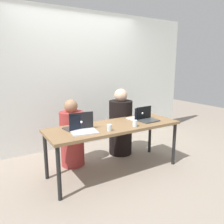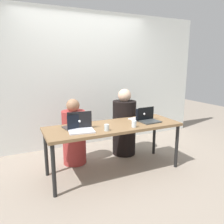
{
  "view_description": "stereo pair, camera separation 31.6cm",
  "coord_description": "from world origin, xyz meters",
  "px_view_note": "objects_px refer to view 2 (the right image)",
  "views": [
    {
      "loc": [
        -1.59,
        -2.59,
        1.57
      ],
      "look_at": [
        0.0,
        0.07,
        0.9
      ],
      "focal_mm": 35.0,
      "sensor_mm": 36.0,
      "label": 1
    },
    {
      "loc": [
        -1.31,
        -2.73,
        1.57
      ],
      "look_at": [
        0.0,
        0.07,
        0.9
      ],
      "focal_mm": 35.0,
      "sensor_mm": 36.0,
      "label": 2
    }
  ],
  "objects_px": {
    "laptop_front_right": "(149,119)",
    "water_glass_right": "(134,124)",
    "water_glass_left": "(107,128)",
    "laptop_front_left": "(81,127)",
    "person_on_right": "(124,126)",
    "laptop_back_left": "(77,125)",
    "laptop_back_right": "(141,117)",
    "person_on_left": "(74,135)"
  },
  "relations": [
    {
      "from": "laptop_back_right",
      "to": "water_glass_left",
      "type": "xyz_separation_m",
      "value": [
        -0.72,
        -0.31,
        -0.01
      ]
    },
    {
      "from": "person_on_left",
      "to": "laptop_front_right",
      "type": "distance_m",
      "value": 1.21
    },
    {
      "from": "laptop_front_right",
      "to": "laptop_front_left",
      "type": "xyz_separation_m",
      "value": [
        -1.08,
        -0.01,
        0.01
      ]
    },
    {
      "from": "person_on_left",
      "to": "person_on_right",
      "type": "height_order",
      "value": "person_on_right"
    },
    {
      "from": "person_on_left",
      "to": "laptop_front_right",
      "type": "xyz_separation_m",
      "value": [
        1.02,
        -0.58,
        0.29
      ]
    },
    {
      "from": "laptop_back_right",
      "to": "person_on_right",
      "type": "bearing_deg",
      "value": -87.9
    },
    {
      "from": "water_glass_left",
      "to": "water_glass_right",
      "type": "distance_m",
      "value": 0.41
    },
    {
      "from": "person_on_right",
      "to": "water_glass_right",
      "type": "bearing_deg",
      "value": 71.45
    },
    {
      "from": "person_on_left",
      "to": "laptop_back_left",
      "type": "bearing_deg",
      "value": 98.26
    },
    {
      "from": "laptop_back_right",
      "to": "water_glass_right",
      "type": "xyz_separation_m",
      "value": [
        -0.31,
        -0.31,
        -0.0
      ]
    },
    {
      "from": "person_on_left",
      "to": "person_on_right",
      "type": "relative_size",
      "value": 0.9
    },
    {
      "from": "laptop_front_right",
      "to": "laptop_front_left",
      "type": "height_order",
      "value": "laptop_front_left"
    },
    {
      "from": "laptop_back_left",
      "to": "water_glass_left",
      "type": "height_order",
      "value": "laptop_back_left"
    },
    {
      "from": "laptop_back_left",
      "to": "laptop_back_right",
      "type": "bearing_deg",
      "value": 171.23
    },
    {
      "from": "person_on_right",
      "to": "laptop_front_right",
      "type": "height_order",
      "value": "person_on_right"
    },
    {
      "from": "laptop_back_right",
      "to": "laptop_front_left",
      "type": "xyz_separation_m",
      "value": [
        -1.03,
        -0.16,
        0.01
      ]
    },
    {
      "from": "laptop_front_left",
      "to": "person_on_left",
      "type": "bearing_deg",
      "value": 91.82
    },
    {
      "from": "person_on_left",
      "to": "laptop_front_left",
      "type": "xyz_separation_m",
      "value": [
        -0.06,
        -0.59,
        0.3
      ]
    },
    {
      "from": "laptop_back_right",
      "to": "laptop_front_right",
      "type": "height_order",
      "value": "laptop_front_right"
    },
    {
      "from": "water_glass_left",
      "to": "water_glass_right",
      "type": "relative_size",
      "value": 0.95
    },
    {
      "from": "person_on_left",
      "to": "laptop_back_right",
      "type": "bearing_deg",
      "value": 173.14
    },
    {
      "from": "person_on_right",
      "to": "laptop_front_left",
      "type": "bearing_deg",
      "value": 31.19
    },
    {
      "from": "person_on_right",
      "to": "laptop_front_right",
      "type": "bearing_deg",
      "value": 100.74
    },
    {
      "from": "water_glass_left",
      "to": "water_glass_right",
      "type": "bearing_deg",
      "value": -0.81
    },
    {
      "from": "person_on_right",
      "to": "laptop_front_left",
      "type": "relative_size",
      "value": 3.26
    },
    {
      "from": "laptop_back_left",
      "to": "person_on_left",
      "type": "bearing_deg",
      "value": -108.18
    },
    {
      "from": "laptop_front_right",
      "to": "water_glass_left",
      "type": "bearing_deg",
      "value": -171.51
    },
    {
      "from": "laptop_back_right",
      "to": "laptop_front_right",
      "type": "distance_m",
      "value": 0.15
    },
    {
      "from": "laptop_back_right",
      "to": "laptop_front_left",
      "type": "distance_m",
      "value": 1.04
    },
    {
      "from": "laptop_back_left",
      "to": "water_glass_right",
      "type": "distance_m",
      "value": 0.79
    },
    {
      "from": "laptop_front_right",
      "to": "laptop_back_left",
      "type": "distance_m",
      "value": 1.1
    },
    {
      "from": "person_on_left",
      "to": "water_glass_left",
      "type": "xyz_separation_m",
      "value": [
        0.25,
        -0.74,
        0.29
      ]
    },
    {
      "from": "water_glass_right",
      "to": "laptop_back_left",
      "type": "bearing_deg",
      "value": 157.48
    },
    {
      "from": "person_on_left",
      "to": "laptop_back_left",
      "type": "xyz_separation_m",
      "value": [
        -0.07,
        -0.44,
        0.29
      ]
    },
    {
      "from": "laptop_front_left",
      "to": "water_glass_left",
      "type": "xyz_separation_m",
      "value": [
        0.31,
        -0.15,
        -0.01
      ]
    },
    {
      "from": "person_on_right",
      "to": "laptop_back_left",
      "type": "distance_m",
      "value": 1.1
    },
    {
      "from": "laptop_front_right",
      "to": "water_glass_right",
      "type": "distance_m",
      "value": 0.39
    },
    {
      "from": "laptop_front_right",
      "to": "laptop_back_left",
      "type": "relative_size",
      "value": 0.81
    },
    {
      "from": "laptop_front_right",
      "to": "laptop_back_right",
      "type": "bearing_deg",
      "value": 105.37
    },
    {
      "from": "laptop_back_left",
      "to": "laptop_front_left",
      "type": "xyz_separation_m",
      "value": [
        0.01,
        -0.15,
        0.01
      ]
    },
    {
      "from": "laptop_front_right",
      "to": "laptop_back_left",
      "type": "bearing_deg",
      "value": 169.62
    },
    {
      "from": "person_on_right",
      "to": "water_glass_left",
      "type": "bearing_deg",
      "value": 47.96
    }
  ]
}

